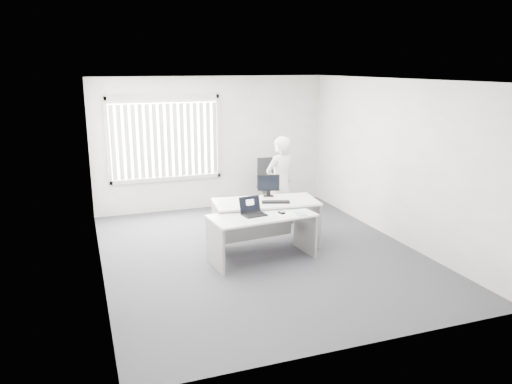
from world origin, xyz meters
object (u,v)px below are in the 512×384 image
object	(u,v)px
office_chair	(270,194)
monitor	(268,185)
desk_near	(262,227)
person	(280,183)
laptop	(254,207)
desk_far	(266,214)

from	to	relation	value
office_chair	monitor	xyz separation A→B (m)	(-0.71, -1.75, 0.64)
desk_near	person	world-z (taller)	person
laptop	monitor	world-z (taller)	monitor
desk_far	monitor	xyz separation A→B (m)	(0.15, 0.28, 0.41)
desk_far	monitor	size ratio (longest dim) A/B	4.71
office_chair	person	distance (m)	1.33
desk_near	laptop	world-z (taller)	laptop
desk_near	desk_far	size ratio (longest dim) A/B	0.94
desk_near	laptop	xyz separation A→B (m)	(-0.13, 0.01, 0.34)
desk_far	person	bearing A→B (deg)	60.55
desk_near	person	xyz separation A→B (m)	(0.89, 1.41, 0.34)
office_chair	person	size ratio (longest dim) A/B	0.63
person	monitor	world-z (taller)	person
desk_near	office_chair	bearing A→B (deg)	60.32
monitor	office_chair	bearing A→B (deg)	84.89
desk_far	monitor	world-z (taller)	monitor
desk_near	monitor	size ratio (longest dim) A/B	4.41
desk_far	laptop	distance (m)	0.76
monitor	desk_far	bearing A→B (deg)	-101.65
desk_near	monitor	world-z (taller)	monitor
office_chair	desk_far	bearing A→B (deg)	-109.13
person	desk_near	bearing A→B (deg)	39.24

